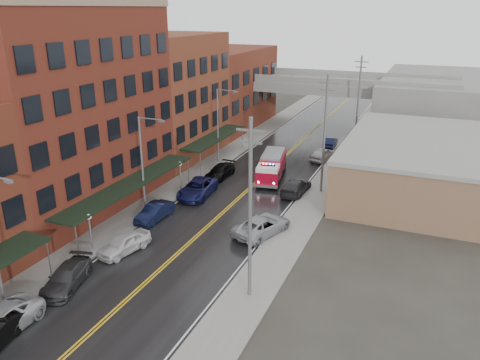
% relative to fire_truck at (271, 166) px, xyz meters
% --- Properties ---
extents(road, '(11.00, 160.00, 0.02)m').
position_rel_fire_truck_xyz_m(road, '(-1.13, -6.91, -1.47)').
color(road, black).
rests_on(road, ground).
extents(sidewalk_left, '(3.00, 160.00, 0.15)m').
position_rel_fire_truck_xyz_m(sidewalk_left, '(-8.43, -6.91, -1.41)').
color(sidewalk_left, slate).
rests_on(sidewalk_left, ground).
extents(sidewalk_right, '(3.00, 160.00, 0.15)m').
position_rel_fire_truck_xyz_m(sidewalk_right, '(6.17, -6.91, -1.41)').
color(sidewalk_right, slate).
rests_on(sidewalk_right, ground).
extents(curb_left, '(0.30, 160.00, 0.15)m').
position_rel_fire_truck_xyz_m(curb_left, '(-6.78, -6.91, -1.41)').
color(curb_left, gray).
rests_on(curb_left, ground).
extents(curb_right, '(0.30, 160.00, 0.15)m').
position_rel_fire_truck_xyz_m(curb_right, '(4.52, -6.91, -1.41)').
color(curb_right, gray).
rests_on(curb_right, ground).
extents(brick_building_b, '(9.00, 20.00, 18.00)m').
position_rel_fire_truck_xyz_m(brick_building_b, '(-14.43, -13.91, 7.52)').
color(brick_building_b, '#5F2819').
rests_on(brick_building_b, ground).
extents(brick_building_c, '(9.00, 15.00, 15.00)m').
position_rel_fire_truck_xyz_m(brick_building_c, '(-14.43, 3.59, 6.02)').
color(brick_building_c, brown).
rests_on(brick_building_c, ground).
extents(brick_building_far, '(9.00, 20.00, 12.00)m').
position_rel_fire_truck_xyz_m(brick_building_far, '(-14.43, 21.09, 4.52)').
color(brick_building_far, '#5F2A18').
rests_on(brick_building_far, ground).
extents(tan_building, '(14.00, 22.00, 5.00)m').
position_rel_fire_truck_xyz_m(tan_building, '(14.87, 3.09, 1.02)').
color(tan_building, brown).
rests_on(tan_building, ground).
extents(right_far_block, '(18.00, 30.00, 8.00)m').
position_rel_fire_truck_xyz_m(right_far_block, '(16.87, 33.09, 2.52)').
color(right_far_block, slate).
rests_on(right_far_block, ground).
extents(awning_1, '(2.60, 18.00, 3.09)m').
position_rel_fire_truck_xyz_m(awning_1, '(-8.63, -13.91, 1.51)').
color(awning_1, black).
rests_on(awning_1, ground).
extents(awning_2, '(2.60, 13.00, 3.09)m').
position_rel_fire_truck_xyz_m(awning_2, '(-8.62, 3.59, 1.50)').
color(awning_2, black).
rests_on(awning_2, ground).
extents(globe_lamp_1, '(0.44, 0.44, 3.12)m').
position_rel_fire_truck_xyz_m(globe_lamp_1, '(-7.53, -20.91, 0.83)').
color(globe_lamp_1, '#59595B').
rests_on(globe_lamp_1, ground).
extents(globe_lamp_2, '(0.44, 0.44, 3.12)m').
position_rel_fire_truck_xyz_m(globe_lamp_2, '(-7.53, -6.91, 0.83)').
color(globe_lamp_2, '#59595B').
rests_on(globe_lamp_2, ground).
extents(street_lamp_1, '(2.64, 0.22, 9.00)m').
position_rel_fire_truck_xyz_m(street_lamp_1, '(-7.68, -12.91, 3.70)').
color(street_lamp_1, '#59595B').
rests_on(street_lamp_1, ground).
extents(street_lamp_2, '(2.64, 0.22, 9.00)m').
position_rel_fire_truck_xyz_m(street_lamp_2, '(-7.68, 3.09, 3.70)').
color(street_lamp_2, '#59595B').
rests_on(street_lamp_2, ground).
extents(utility_pole_0, '(1.80, 0.24, 12.00)m').
position_rel_fire_truck_xyz_m(utility_pole_0, '(6.07, -21.91, 4.82)').
color(utility_pole_0, '#59595B').
rests_on(utility_pole_0, ground).
extents(utility_pole_1, '(1.80, 0.24, 12.00)m').
position_rel_fire_truck_xyz_m(utility_pole_1, '(6.07, -1.91, 4.82)').
color(utility_pole_1, '#59595B').
rests_on(utility_pole_1, ground).
extents(utility_pole_2, '(1.80, 0.24, 12.00)m').
position_rel_fire_truck_xyz_m(utility_pole_2, '(6.07, 18.09, 4.82)').
color(utility_pole_2, '#59595B').
rests_on(utility_pole_2, ground).
extents(overpass, '(40.00, 10.00, 7.50)m').
position_rel_fire_truck_xyz_m(overpass, '(-1.13, 25.09, 4.50)').
color(overpass, slate).
rests_on(overpass, ground).
extents(fire_truck, '(4.06, 7.81, 2.74)m').
position_rel_fire_truck_xyz_m(fire_truck, '(0.00, 0.00, 0.00)').
color(fire_truck, maroon).
rests_on(fire_truck, ground).
extents(parked_car_left_3, '(3.19, 5.25, 1.42)m').
position_rel_fire_truck_xyz_m(parked_car_left_3, '(-5.81, -25.61, -0.77)').
color(parked_car_left_3, '#29292B').
rests_on(parked_car_left_3, ground).
extents(parked_car_left_4, '(2.78, 4.81, 1.54)m').
position_rel_fire_truck_xyz_m(parked_car_left_4, '(-5.09, -20.11, -0.71)').
color(parked_car_left_4, silver).
rests_on(parked_car_left_4, ground).
extents(parked_car_left_5, '(1.68, 4.49, 1.46)m').
position_rel_fire_truck_xyz_m(parked_car_left_5, '(-6.13, -14.11, -0.75)').
color(parked_car_left_5, black).
rests_on(parked_car_left_5, ground).
extents(parked_car_left_6, '(3.22, 6.05, 1.62)m').
position_rel_fire_truck_xyz_m(parked_car_left_6, '(-5.24, -7.63, -0.67)').
color(parked_car_left_6, '#111441').
rests_on(parked_car_left_6, ground).
extents(parked_car_left_7, '(2.16, 4.94, 1.41)m').
position_rel_fire_truck_xyz_m(parked_car_left_7, '(-5.44, -1.74, -0.78)').
color(parked_car_left_7, black).
rests_on(parked_car_left_7, ground).
extents(parked_car_right_0, '(4.35, 6.24, 1.58)m').
position_rel_fire_truck_xyz_m(parked_car_right_0, '(3.71, -13.11, -0.69)').
color(parked_car_right_0, '#95989C').
rests_on(parked_car_right_0, ground).
extents(parked_car_right_1, '(2.31, 5.24, 1.50)m').
position_rel_fire_truck_xyz_m(parked_car_right_1, '(3.74, -3.15, -0.74)').
color(parked_car_right_1, '#252527').
rests_on(parked_car_right_1, ground).
extents(parked_car_right_2, '(2.83, 4.90, 1.57)m').
position_rel_fire_truck_xyz_m(parked_car_right_2, '(3.68, 8.94, -0.70)').
color(parked_car_right_2, '#B7B7B7').
rests_on(parked_car_right_2, ground).
extents(parked_car_right_3, '(1.56, 4.08, 1.33)m').
position_rel_fire_truck_xyz_m(parked_car_right_3, '(3.23, 15.29, -0.82)').
color(parked_car_right_3, black).
rests_on(parked_car_right_3, ground).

